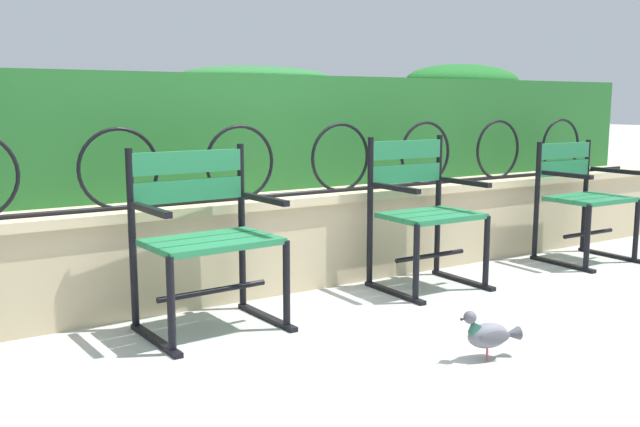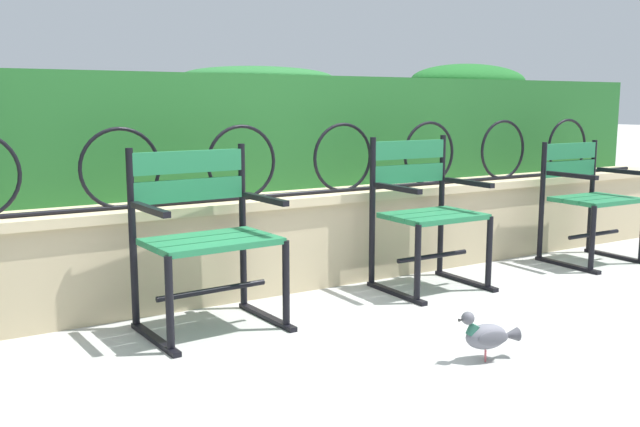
# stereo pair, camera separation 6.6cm
# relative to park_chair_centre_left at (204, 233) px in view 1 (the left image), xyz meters

# --- Properties ---
(ground_plane) EXTENTS (60.00, 60.00, 0.00)m
(ground_plane) POSITION_rel_park_chair_centre_left_xyz_m (0.53, -0.32, -0.47)
(ground_plane) COLOR #ADADA8
(stone_wall) EXTENTS (7.15, 0.41, 0.56)m
(stone_wall) POSITION_rel_park_chair_centre_left_xyz_m (0.53, 0.46, -0.19)
(stone_wall) COLOR #C6B289
(stone_wall) RESTS_ON ground
(iron_arch_fence) EXTENTS (6.61, 0.02, 0.42)m
(iron_arch_fence) POSITION_rel_park_chair_centre_left_xyz_m (0.41, 0.39, 0.27)
(iron_arch_fence) COLOR black
(iron_arch_fence) RESTS_ON stone_wall
(hedge_row) EXTENTS (7.00, 0.64, 0.84)m
(hedge_row) POSITION_rel_park_chair_centre_left_xyz_m (0.55, 0.96, 0.47)
(hedge_row) COLOR #236028
(hedge_row) RESTS_ON stone_wall
(park_chair_centre_left) EXTENTS (0.67, 0.55, 0.88)m
(park_chair_centre_left) POSITION_rel_park_chair_centre_left_xyz_m (0.00, 0.00, 0.00)
(park_chair_centre_left) COLOR #237547
(park_chair_centre_left) RESTS_ON ground
(park_chair_centre_right) EXTENTS (0.58, 0.52, 0.90)m
(park_chair_centre_right) POSITION_rel_park_chair_centre_left_xyz_m (1.41, 0.03, -0.00)
(park_chair_centre_right) COLOR #237547
(park_chair_centre_right) RESTS_ON ground
(park_chair_rightmost) EXTENTS (0.57, 0.53, 0.83)m
(park_chair_rightmost) POSITION_rel_park_chair_centre_left_xyz_m (2.82, -0.02, -0.02)
(park_chair_rightmost) COLOR #237547
(park_chair_rightmost) RESTS_ON ground
(pigeon_near_chairs) EXTENTS (0.29, 0.14, 0.22)m
(pigeon_near_chairs) POSITION_rel_park_chair_centre_left_xyz_m (0.85, -1.07, -0.36)
(pigeon_near_chairs) COLOR slate
(pigeon_near_chairs) RESTS_ON ground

